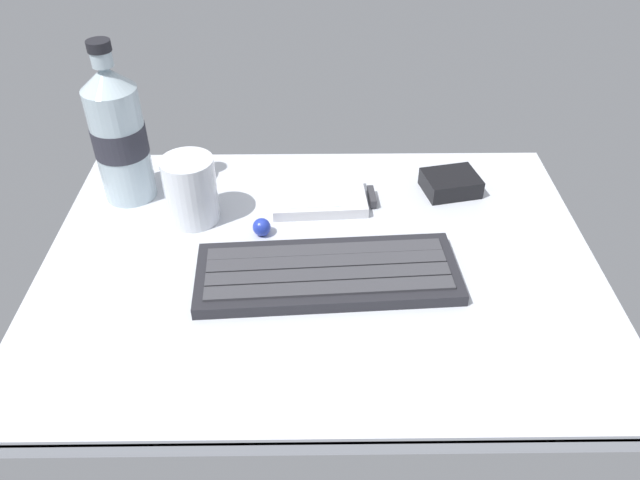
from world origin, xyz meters
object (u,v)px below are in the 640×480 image
object	(u,v)px
juice_cup	(191,192)
water_bottle	(119,134)
keyboard	(327,273)
handheld_device	(324,198)
trackball_mouse	(262,227)
charger_block	(451,183)

from	to	relation	value
juice_cup	water_bottle	distance (cm)	11.78
keyboard	handheld_device	world-z (taller)	keyboard
handheld_device	water_bottle	distance (cm)	26.87
juice_cup	water_bottle	world-z (taller)	water_bottle
trackball_mouse	water_bottle	bearing A→B (deg)	153.54
water_bottle	handheld_device	bearing A→B (deg)	-5.27
water_bottle	charger_block	distance (cm)	43.03
handheld_device	juice_cup	distance (cm)	16.94
handheld_device	trackball_mouse	world-z (taller)	trackball_mouse
handheld_device	water_bottle	xyz separation A→B (cm)	(-25.46, 2.35, 8.28)
trackball_mouse	handheld_device	bearing A→B (deg)	40.36
keyboard	juice_cup	distance (cm)	20.35
water_bottle	charger_block	bearing A→B (deg)	0.45
juice_cup	charger_block	size ratio (longest dim) A/B	1.21
water_bottle	trackball_mouse	size ratio (longest dim) A/B	9.45
keyboard	water_bottle	xyz separation A→B (cm)	(-25.59, 16.98, 8.20)
handheld_device	trackball_mouse	bearing A→B (deg)	-139.64
keyboard	handheld_device	distance (cm)	14.64
charger_block	handheld_device	bearing A→B (deg)	-170.96
keyboard	juice_cup	bearing A→B (deg)	145.01
water_bottle	charger_block	size ratio (longest dim) A/B	2.97
keyboard	water_bottle	size ratio (longest dim) A/B	1.42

